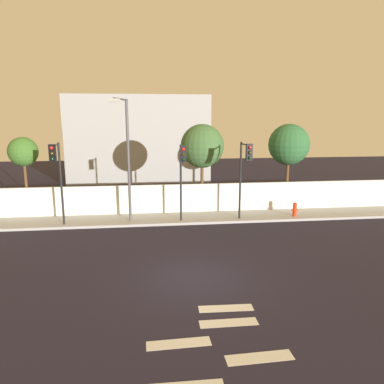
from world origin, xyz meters
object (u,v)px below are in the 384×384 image
at_px(traffic_light_left, 245,165).
at_px(street_lamp_curbside, 126,151).
at_px(roadside_tree_midleft, 202,146).
at_px(fire_hydrant, 295,209).
at_px(traffic_light_center, 182,167).
at_px(roadside_tree_midright, 289,145).
at_px(roadside_tree_leftmost, 23,152).
at_px(traffic_light_right, 57,167).

relative_size(traffic_light_left, street_lamp_curbside, 0.66).
bearing_deg(roadside_tree_midleft, fire_hydrant, -27.23).
bearing_deg(traffic_light_left, traffic_light_center, 174.77).
height_order(street_lamp_curbside, roadside_tree_midleft, street_lamp_curbside).
xyz_separation_m(street_lamp_curbside, roadside_tree_midright, (10.57, 2.90, 0.03)).
relative_size(roadside_tree_leftmost, roadside_tree_midleft, 0.87).
bearing_deg(roadside_tree_midright, roadside_tree_leftmost, 180.00).
height_order(fire_hydrant, roadside_tree_midright, roadside_tree_midright).
height_order(roadside_tree_leftmost, roadside_tree_midright, roadside_tree_midright).
xyz_separation_m(traffic_light_right, roadside_tree_midleft, (8.37, 3.53, 0.73)).
relative_size(traffic_light_left, roadside_tree_leftmost, 0.93).
distance_m(traffic_light_center, roadside_tree_leftmost, 10.12).
xyz_separation_m(traffic_light_left, roadside_tree_midright, (3.97, 3.66, 0.80)).
height_order(traffic_light_center, roadside_tree_midright, roadside_tree_midright).
height_order(street_lamp_curbside, roadside_tree_midright, street_lamp_curbside).
relative_size(traffic_light_right, roadside_tree_midleft, 0.81).
relative_size(traffic_light_left, fire_hydrant, 5.30).
xyz_separation_m(traffic_light_left, street_lamp_curbside, (-6.60, 0.75, 0.77)).
bearing_deg(street_lamp_curbside, roadside_tree_leftmost, 155.80).
height_order(traffic_light_left, roadside_tree_midleft, roadside_tree_midleft).
xyz_separation_m(traffic_light_center, traffic_light_right, (-6.74, -0.20, 0.13)).
distance_m(traffic_light_left, traffic_light_right, 10.27).
relative_size(traffic_light_center, street_lamp_curbside, 0.64).
bearing_deg(traffic_light_right, traffic_light_center, 1.68).
distance_m(traffic_light_right, street_lamp_curbside, 3.80).
height_order(traffic_light_center, street_lamp_curbside, street_lamp_curbside).
distance_m(traffic_light_right, roadside_tree_midleft, 9.12).
distance_m(traffic_light_left, traffic_light_center, 3.55).
distance_m(traffic_light_center, traffic_light_right, 6.75).
height_order(fire_hydrant, roadside_tree_leftmost, roadside_tree_leftmost).
xyz_separation_m(roadside_tree_leftmost, roadside_tree_midright, (17.04, 0.00, 0.31)).
xyz_separation_m(traffic_light_left, traffic_light_center, (-3.53, 0.32, -0.11)).
bearing_deg(traffic_light_center, street_lamp_curbside, 172.06).
bearing_deg(fire_hydrant, street_lamp_curbside, -179.19).
xyz_separation_m(traffic_light_right, fire_hydrant, (13.74, 0.77, -2.93)).
xyz_separation_m(traffic_light_left, roadside_tree_leftmost, (-13.06, 3.66, 0.49)).
bearing_deg(traffic_light_center, fire_hydrant, 4.65).
relative_size(traffic_light_right, fire_hydrant, 5.36).
bearing_deg(street_lamp_curbside, traffic_light_left, -6.49).
distance_m(fire_hydrant, roadside_tree_midright, 4.65).
distance_m(roadside_tree_midleft, roadside_tree_midright, 5.87).
xyz_separation_m(traffic_light_center, street_lamp_curbside, (-3.07, 0.43, 0.88)).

